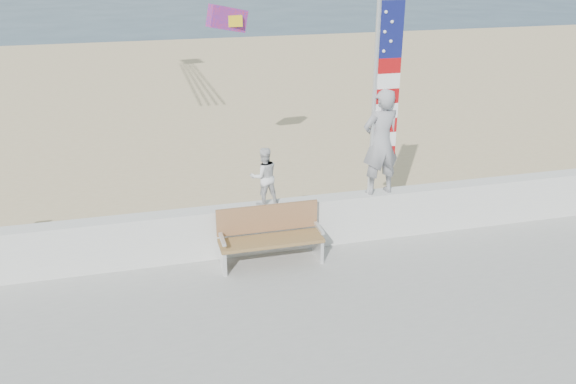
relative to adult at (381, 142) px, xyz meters
name	(u,v)px	position (x,y,z in m)	size (l,w,h in m)	color
ground	(305,316)	(-1.98, -2.00, -2.06)	(220.00, 220.00, 0.00)	#2A4054
sand	(219,142)	(-1.98, 7.00, -2.02)	(90.00, 40.00, 0.08)	#C9B286
seawall	(275,226)	(-1.98, 0.00, -1.43)	(30.00, 0.35, 0.90)	silver
adult	(381,142)	(0.00, 0.00, 0.00)	(0.71, 0.47, 1.96)	gray
child	(264,176)	(-2.16, 0.00, -0.45)	(0.51, 0.40, 1.05)	silver
bench	(270,235)	(-2.17, -0.45, -1.37)	(1.80, 0.57, 1.00)	olive
flag	(381,91)	(-0.05, 0.00, 0.93)	(0.50, 0.08, 3.50)	white
parafoil_kite	(228,19)	(-2.03, 4.09, 1.75)	(0.99, 0.54, 0.66)	red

